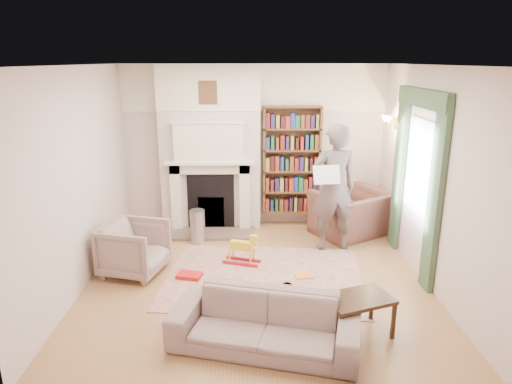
{
  "coord_description": "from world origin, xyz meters",
  "views": [
    {
      "loc": [
        -0.1,
        -5.63,
        2.86
      ],
      "look_at": [
        0.0,
        0.25,
        1.15
      ],
      "focal_mm": 32.0,
      "sensor_mm": 36.0,
      "label": 1
    }
  ],
  "objects_px": {
    "rocking_horse": "(242,249)",
    "man_reading": "(334,188)",
    "bookcase": "(291,160)",
    "coffee_table": "(357,316)",
    "armchair_left": "(134,248)",
    "paraffin_heater": "(198,226)",
    "sofa": "(264,323)",
    "armchair_reading": "(352,213)"
  },
  "relations": [
    {
      "from": "rocking_horse",
      "to": "man_reading",
      "type": "bearing_deg",
      "value": 38.53
    },
    {
      "from": "bookcase",
      "to": "coffee_table",
      "type": "height_order",
      "value": "bookcase"
    },
    {
      "from": "man_reading",
      "to": "coffee_table",
      "type": "relative_size",
      "value": 2.82
    },
    {
      "from": "armchair_left",
      "to": "rocking_horse",
      "type": "distance_m",
      "value": 1.5
    },
    {
      "from": "paraffin_heater",
      "to": "bookcase",
      "type": "bearing_deg",
      "value": 28.01
    },
    {
      "from": "man_reading",
      "to": "paraffin_heater",
      "type": "relative_size",
      "value": 3.59
    },
    {
      "from": "man_reading",
      "to": "paraffin_heater",
      "type": "distance_m",
      "value": 2.25
    },
    {
      "from": "sofa",
      "to": "coffee_table",
      "type": "height_order",
      "value": "sofa"
    },
    {
      "from": "man_reading",
      "to": "paraffin_heater",
      "type": "xyz_separation_m",
      "value": [
        -2.11,
        0.29,
        -0.71
      ]
    },
    {
      "from": "armchair_left",
      "to": "coffee_table",
      "type": "bearing_deg",
      "value": -104.54
    },
    {
      "from": "man_reading",
      "to": "rocking_horse",
      "type": "height_order",
      "value": "man_reading"
    },
    {
      "from": "bookcase",
      "to": "sofa",
      "type": "relative_size",
      "value": 0.97
    },
    {
      "from": "sofa",
      "to": "rocking_horse",
      "type": "distance_m",
      "value": 2.02
    },
    {
      "from": "armchair_reading",
      "to": "paraffin_heater",
      "type": "xyz_separation_m",
      "value": [
        -2.56,
        -0.31,
        -0.11
      ]
    },
    {
      "from": "coffee_table",
      "to": "paraffin_heater",
      "type": "distance_m",
      "value": 3.29
    },
    {
      "from": "coffee_table",
      "to": "paraffin_heater",
      "type": "height_order",
      "value": "paraffin_heater"
    },
    {
      "from": "armchair_left",
      "to": "man_reading",
      "type": "xyz_separation_m",
      "value": [
        2.87,
        0.8,
        0.62
      ]
    },
    {
      "from": "paraffin_heater",
      "to": "rocking_horse",
      "type": "bearing_deg",
      "value": -48.78
    },
    {
      "from": "armchair_left",
      "to": "paraffin_heater",
      "type": "relative_size",
      "value": 1.45
    },
    {
      "from": "paraffin_heater",
      "to": "rocking_horse",
      "type": "distance_m",
      "value": 1.1
    },
    {
      "from": "bookcase",
      "to": "armchair_reading",
      "type": "bearing_deg",
      "value": -28.06
    },
    {
      "from": "bookcase",
      "to": "rocking_horse",
      "type": "distance_m",
      "value": 2.09
    },
    {
      "from": "coffee_table",
      "to": "rocking_horse",
      "type": "height_order",
      "value": "rocking_horse"
    },
    {
      "from": "bookcase",
      "to": "rocking_horse",
      "type": "height_order",
      "value": "bookcase"
    },
    {
      "from": "sofa",
      "to": "coffee_table",
      "type": "bearing_deg",
      "value": 25.31
    },
    {
      "from": "bookcase",
      "to": "paraffin_heater",
      "type": "distance_m",
      "value": 2.0
    },
    {
      "from": "armchair_reading",
      "to": "armchair_left",
      "type": "xyz_separation_m",
      "value": [
        -3.32,
        -1.4,
        -0.02
      ]
    },
    {
      "from": "man_reading",
      "to": "armchair_left",
      "type": "bearing_deg",
      "value": 6.32
    },
    {
      "from": "coffee_table",
      "to": "sofa",
      "type": "bearing_deg",
      "value": 170.79
    },
    {
      "from": "sofa",
      "to": "rocking_horse",
      "type": "height_order",
      "value": "sofa"
    },
    {
      "from": "sofa",
      "to": "armchair_left",
      "type": "bearing_deg",
      "value": 149.09
    },
    {
      "from": "armchair_reading",
      "to": "rocking_horse",
      "type": "distance_m",
      "value": 2.17
    },
    {
      "from": "sofa",
      "to": "armchair_reading",
      "type": "bearing_deg",
      "value": 77.4
    },
    {
      "from": "man_reading",
      "to": "coffee_table",
      "type": "distance_m",
      "value": 2.46
    },
    {
      "from": "armchair_reading",
      "to": "coffee_table",
      "type": "xyz_separation_m",
      "value": [
        -0.58,
        -2.94,
        -0.16
      ]
    },
    {
      "from": "armchair_reading",
      "to": "coffee_table",
      "type": "height_order",
      "value": "armchair_reading"
    },
    {
      "from": "armchair_left",
      "to": "coffee_table",
      "type": "relative_size",
      "value": 1.14
    },
    {
      "from": "coffee_table",
      "to": "paraffin_heater",
      "type": "bearing_deg",
      "value": 106.71
    },
    {
      "from": "man_reading",
      "to": "bookcase",
      "type": "bearing_deg",
      "value": -73.65
    },
    {
      "from": "bookcase",
      "to": "armchair_left",
      "type": "distance_m",
      "value": 3.13
    },
    {
      "from": "sofa",
      "to": "coffee_table",
      "type": "distance_m",
      "value": 1.02
    },
    {
      "from": "coffee_table",
      "to": "man_reading",
      "type": "bearing_deg",
      "value": 66.45
    }
  ]
}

